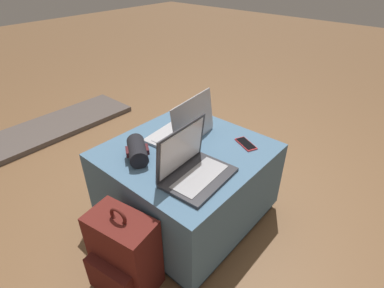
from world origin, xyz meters
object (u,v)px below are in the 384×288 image
at_px(cell_phone, 246,144).
at_px(backpack, 123,255).
at_px(laptop_far, 184,129).
at_px(wrist_brace, 137,151).
at_px(laptop_near, 193,167).

relative_size(cell_phone, backpack, 0.31).
bearing_deg(laptop_far, wrist_brace, -13.04).
relative_size(laptop_near, cell_phone, 2.33).
bearing_deg(wrist_brace, laptop_near, -76.47).
relative_size(backpack, wrist_brace, 2.25).
height_order(laptop_near, backpack, laptop_near).
bearing_deg(wrist_brace, cell_phone, -36.39).
xyz_separation_m(cell_phone, wrist_brace, (-0.49, 0.36, 0.04)).
bearing_deg(backpack, wrist_brace, 116.02).
distance_m(cell_phone, wrist_brace, 0.61).
bearing_deg(laptop_near, laptop_far, 45.52).
relative_size(laptop_far, cell_phone, 2.56).
bearing_deg(backpack, cell_phone, 71.35).
height_order(cell_phone, wrist_brace, wrist_brace).
xyz_separation_m(laptop_near, wrist_brace, (-0.08, 0.32, -0.01)).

